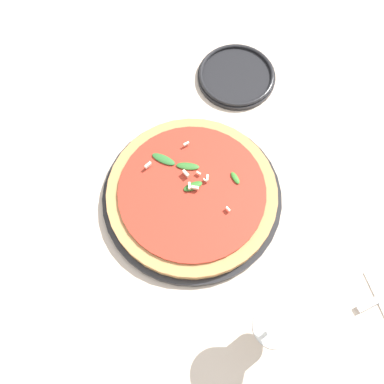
# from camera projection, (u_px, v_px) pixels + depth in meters

# --- Properties ---
(ground_plane) EXTENTS (6.00, 6.00, 0.00)m
(ground_plane) POSITION_uv_depth(u_px,v_px,m) (213.00, 206.00, 0.84)
(ground_plane) COLOR beige
(pizza_arugula_main) EXTENTS (0.33, 0.33, 0.05)m
(pizza_arugula_main) POSITION_uv_depth(u_px,v_px,m) (192.00, 195.00, 0.83)
(pizza_arugula_main) COLOR black
(pizza_arugula_main) RESTS_ON ground_plane
(wine_glass) EXTENTS (0.09, 0.09, 0.15)m
(wine_glass) POSITION_uv_depth(u_px,v_px,m) (285.00, 319.00, 0.66)
(wine_glass) COLOR white
(wine_glass) RESTS_ON ground_plane
(side_plate_white) EXTENTS (0.16, 0.16, 0.02)m
(side_plate_white) POSITION_uv_depth(u_px,v_px,m) (236.00, 76.00, 0.95)
(side_plate_white) COLOR black
(side_plate_white) RESTS_ON ground_plane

